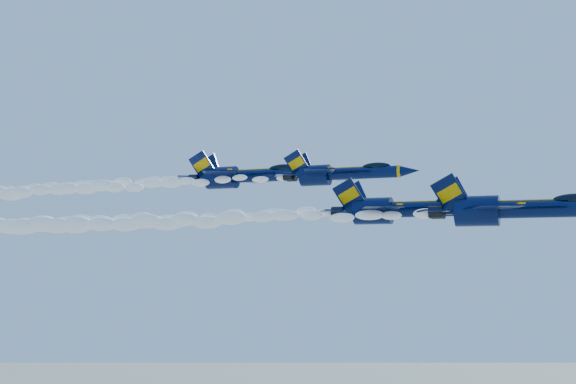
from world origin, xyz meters
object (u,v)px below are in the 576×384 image
at_px(jet_second, 408,209).
at_px(jet_fourth, 248,176).
at_px(jet_lead, 519,209).
at_px(jet_third, 342,173).

relative_size(jet_second, jet_fourth, 0.86).
bearing_deg(jet_fourth, jet_lead, -33.13).
bearing_deg(jet_second, jet_lead, -17.91).
relative_size(jet_lead, jet_second, 1.03).
height_order(jet_lead, jet_fourth, jet_fourth).
relative_size(jet_second, jet_third, 1.01).
xyz_separation_m(jet_second, jet_third, (-10.02, 13.44, 4.92)).
xyz_separation_m(jet_lead, jet_second, (-9.17, 2.96, 0.39)).
height_order(jet_second, jet_third, jet_third).
distance_m(jet_lead, jet_fourth, 39.22).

